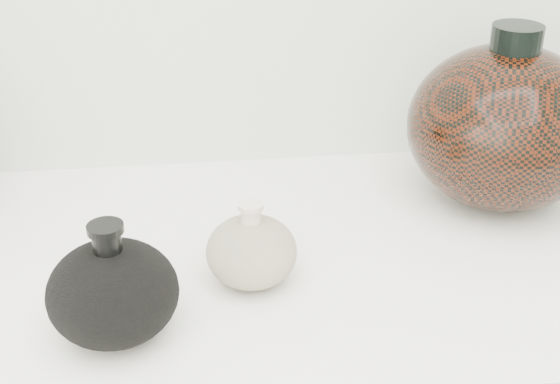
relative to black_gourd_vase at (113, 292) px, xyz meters
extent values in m
cube|color=silver|center=(0.12, 0.13, -0.07)|extent=(1.20, 0.50, 0.03)
ellipsoid|color=black|center=(0.00, 0.00, 0.00)|extent=(0.17, 0.17, 0.10)
cylinder|color=black|center=(0.00, 0.00, 0.06)|extent=(0.04, 0.04, 0.03)
cylinder|color=black|center=(0.00, 0.00, 0.07)|extent=(0.04, 0.04, 0.01)
ellipsoid|color=beige|center=(0.14, 0.08, -0.01)|extent=(0.13, 0.13, 0.08)
cylinder|color=beige|center=(0.14, 0.08, 0.03)|extent=(0.03, 0.03, 0.02)
cylinder|color=beige|center=(0.14, 0.08, 0.04)|extent=(0.04, 0.04, 0.01)
ellipsoid|color=black|center=(0.47, 0.23, 0.05)|extent=(0.31, 0.31, 0.20)
cylinder|color=black|center=(0.47, 0.23, 0.16)|extent=(0.08, 0.08, 0.04)
camera|label=1|loc=(0.09, -0.63, 0.43)|focal=50.00mm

